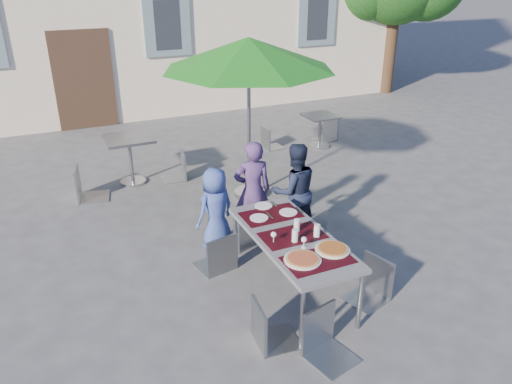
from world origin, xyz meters
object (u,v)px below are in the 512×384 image
child_0 (216,210)px  cafe_table_1 (320,126)px  chair_1 (244,212)px  cafe_table_0 (130,150)px  chair_4 (375,256)px  pizza_near_left (303,259)px  chair_2 (312,208)px  child_2 (294,191)px  bg_chair_l_1 (270,125)px  bg_chair_l_0 (82,162)px  patio_umbrella (249,55)px  child_1 (253,191)px  pizza_near_right (332,249)px  chair_0 (217,231)px  bg_chair_r_1 (328,114)px  chair_3 (269,299)px  chair_5 (327,308)px  dining_table (292,240)px  bg_chair_r_0 (177,151)px

child_0 → cafe_table_1: bearing=-158.3°
chair_1 → cafe_table_0: size_ratio=1.05×
child_0 → cafe_table_1: 4.47m
chair_4 → cafe_table_1: bearing=65.8°
pizza_near_left → chair_2: size_ratio=0.41×
chair_1 → cafe_table_1: chair_1 is taller
child_2 → bg_chair_l_1: size_ratio=1.57×
child_0 → bg_chair_l_0: bearing=-78.7°
child_0 → bg_chair_l_0: (-1.40, 2.34, 0.05)m
patio_umbrella → child_1: bearing=-111.6°
pizza_near_right → chair_4: size_ratio=0.40×
cafe_table_0 → chair_4: bearing=-67.6°
bg_chair_l_1 → child_0: bearing=-125.8°
child_0 → chair_2: 1.28m
chair_0 → bg_chair_r_1: bearing=44.1°
pizza_near_right → child_2: size_ratio=0.27×
chair_3 → chair_5: size_ratio=0.98×
patio_umbrella → chair_2: bearing=-85.2°
chair_1 → chair_5: chair_5 is taller
dining_table → chair_5: (-0.18, -1.04, -0.14)m
pizza_near_right → bg_chair_r_0: (-0.48, 4.25, -0.24)m
dining_table → patio_umbrella: patio_umbrella is taller
chair_3 → child_2: bearing=55.5°
pizza_near_right → chair_0: chair_0 is taller
child_1 → pizza_near_left: bearing=92.2°
chair_3 → chair_5: (0.44, -0.36, 0.01)m
child_0 → cafe_table_1: child_0 is taller
bg_chair_l_0 → bg_chair_l_1: 3.90m
chair_0 → cafe_table_1: 4.95m
cafe_table_1 → bg_chair_l_1: bg_chair_l_1 is taller
child_0 → chair_5: (0.27, -2.33, -0.02)m
chair_1 → bg_chair_r_1: bearing=45.1°
child_1 → chair_3: child_1 is taller
chair_0 → chair_1: (0.53, 0.39, -0.05)m
dining_table → bg_chair_r_1: size_ratio=1.92×
child_1 → cafe_table_1: 4.00m
child_0 → chair_3: child_0 is taller
pizza_near_right → bg_chair_r_1: bearing=58.5°
child_1 → chair_0: 0.96m
chair_3 → bg_chair_l_1: bearing=64.1°
chair_5 → cafe_table_0: 5.07m
bg_chair_l_1 → pizza_near_right: bearing=-108.6°
chair_4 → chair_3: bearing=-171.6°
dining_table → chair_3: 0.94m
child_2 → chair_4: child_2 is taller
child_1 → chair_5: child_1 is taller
chair_4 → chair_2: bearing=91.7°
pizza_near_left → chair_3: 0.56m
chair_1 → bg_chair_r_1: (3.42, 3.43, 0.05)m
pizza_near_right → bg_chair_r_0: bg_chair_r_0 is taller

